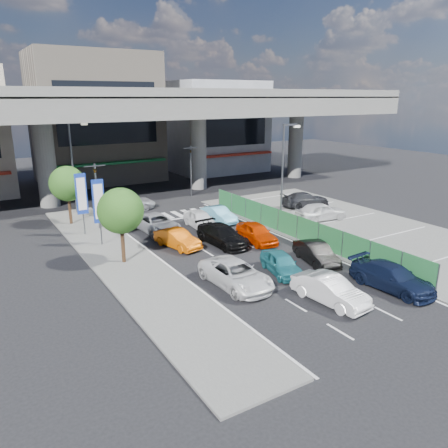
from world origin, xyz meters
TOP-DOWN VIEW (x-y plane):
  - ground at (0.00, 0.00)m, footprint 120.00×120.00m
  - parking_lot at (11.00, 2.00)m, footprint 12.00×28.00m
  - sidewalk_left at (-7.00, 4.00)m, footprint 4.00×30.00m
  - fence_run at (5.30, 1.00)m, footprint 0.16×22.00m
  - expressway at (0.00, 22.00)m, footprint 64.00×14.00m
  - building_center at (0.00, 32.97)m, footprint 14.00×10.90m
  - building_east at (16.00, 31.97)m, footprint 12.00×10.90m
  - traffic_light_left at (-6.20, 12.00)m, footprint 1.60×1.24m
  - traffic_light_right at (5.50, 19.00)m, footprint 1.60×1.24m
  - street_lamp_right at (7.17, 6.00)m, footprint 1.65×0.22m
  - street_lamp_left at (-6.33, 18.00)m, footprint 1.65×0.22m
  - signboard_near at (-7.20, 7.99)m, footprint 0.80×0.14m
  - signboard_far at (-7.60, 10.99)m, footprint 0.80×0.14m
  - tree_near at (-7.00, 4.00)m, footprint 2.80×2.80m
  - tree_far at (-7.80, 14.50)m, footprint 2.80×2.80m
  - hatch_white_back_mid at (0.05, -6.64)m, footprint 1.90×4.32m
  - minivan_navy_back at (4.06, -7.21)m, footprint 2.29×4.89m
  - sedan_white_mid_left at (-2.89, -2.48)m, footprint 2.46×5.04m
  - taxi_teal_mid at (0.37, -2.36)m, footprint 2.32×3.96m
  - hatch_black_mid_right at (3.24, -2.22)m, footprint 2.32×4.18m
  - taxi_orange_left at (-2.85, 4.95)m, footprint 2.14×4.03m
  - sedan_black_mid at (0.13, 3.89)m, footprint 2.23×4.87m
  - taxi_orange_right at (2.48, 3.09)m, footprint 2.03×4.19m
  - wagon_silver_front_left at (-2.64, 9.01)m, footprint 2.58×5.09m
  - sedan_white_front_mid at (0.78, 8.35)m, footprint 1.95×4.17m
  - kei_truck_front_right at (2.85, 8.97)m, footprint 1.52×3.92m
  - crossing_wagon_silver at (-1.97, 16.83)m, footprint 5.03×3.31m
  - parked_sedan_white at (10.31, 4.83)m, footprint 4.60×2.37m
  - parked_sedan_dgrey at (12.38, 9.05)m, footprint 4.89×2.68m
  - traffic_cone at (7.14, 5.87)m, footprint 0.48×0.48m

SIDE VIEW (x-z plane):
  - ground at x=0.00m, z-range 0.00..0.00m
  - parking_lot at x=11.00m, z-range 0.00..0.06m
  - sidewalk_left at x=-7.00m, z-range 0.00..0.12m
  - traffic_cone at x=7.14m, z-range 0.06..0.77m
  - taxi_orange_left at x=-2.85m, z-range 0.00..1.26m
  - taxi_teal_mid at x=0.37m, z-range 0.00..1.26m
  - kei_truck_front_right at x=2.85m, z-range 0.00..1.27m
  - crossing_wagon_silver at x=-1.97m, z-range 0.00..1.28m
  - hatch_black_mid_right at x=3.24m, z-range 0.00..1.31m
  - taxi_orange_right at x=2.48m, z-range 0.00..1.38m
  - hatch_white_back_mid at x=0.05m, z-range 0.00..1.38m
  - minivan_navy_back at x=4.06m, z-range 0.00..1.38m
  - sedan_white_mid_left at x=-2.89m, z-range 0.00..1.38m
  - sedan_black_mid at x=0.13m, z-range 0.00..1.38m
  - wagon_silver_front_left at x=-2.64m, z-range 0.00..1.38m
  - sedan_white_front_mid at x=0.78m, z-range 0.00..1.38m
  - parked_sedan_dgrey at x=12.38m, z-range 0.06..1.40m
  - parked_sedan_white at x=10.31m, z-range 0.06..1.56m
  - fence_run at x=5.30m, z-range 0.00..1.80m
  - signboard_near at x=-7.20m, z-range 0.71..5.41m
  - signboard_far at x=-7.60m, z-range 0.71..5.41m
  - tree_near at x=-7.00m, z-range 0.99..5.79m
  - tree_far at x=-7.80m, z-range 0.99..5.79m
  - traffic_light_left at x=-6.20m, z-range 1.34..6.54m
  - traffic_light_right at x=5.50m, z-range 1.34..6.54m
  - street_lamp_right at x=7.17m, z-range 0.77..8.77m
  - street_lamp_left at x=-6.33m, z-range 0.77..8.77m
  - building_east at x=16.00m, z-range -0.01..11.99m
  - building_center at x=0.00m, z-range -0.01..14.99m
  - expressway at x=0.00m, z-range 3.39..14.14m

